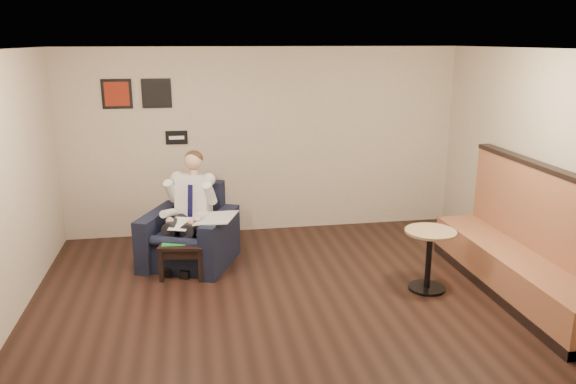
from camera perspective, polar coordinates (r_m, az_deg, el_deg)
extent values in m
plane|color=black|center=(6.19, 1.46, -12.67)|extent=(6.00, 6.00, 0.00)
cube|color=beige|center=(8.56, -2.46, 5.16)|extent=(6.00, 0.02, 2.80)
cube|color=beige|center=(3.00, 13.43, -15.11)|extent=(6.00, 0.02, 2.80)
cube|color=beige|center=(6.91, 26.74, 1.08)|extent=(0.02, 6.00, 2.80)
cube|color=white|center=(5.47, 1.66, 14.23)|extent=(6.00, 6.00, 0.02)
cube|color=black|center=(8.46, -11.25, 5.44)|extent=(0.32, 0.02, 0.20)
cube|color=maroon|center=(8.44, -16.99, 9.51)|extent=(0.42, 0.03, 0.42)
cube|color=black|center=(8.39, -13.21, 9.74)|extent=(0.42, 0.03, 0.42)
cube|color=black|center=(7.50, -10.07, -3.48)|extent=(1.40, 1.40, 1.04)
cube|color=white|center=(7.25, -10.86, -3.20)|extent=(0.33, 0.40, 0.01)
cube|color=silver|center=(7.19, -7.29, -2.62)|extent=(0.61, 0.68, 0.01)
cube|color=black|center=(7.28, -10.49, -6.55)|extent=(0.63, 0.63, 0.45)
cube|color=green|center=(7.19, -10.84, -4.91)|extent=(0.46, 0.33, 0.01)
cylinder|color=white|center=(7.27, -9.03, -4.25)|extent=(0.09, 0.09, 0.09)
cube|color=black|center=(7.34, -9.97, -4.45)|extent=(0.15, 0.11, 0.01)
cube|color=#9A5B3B|center=(6.99, 22.52, -3.88)|extent=(0.69, 2.91, 1.49)
cylinder|color=tan|center=(6.89, 14.09, -6.72)|extent=(0.77, 0.77, 0.74)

